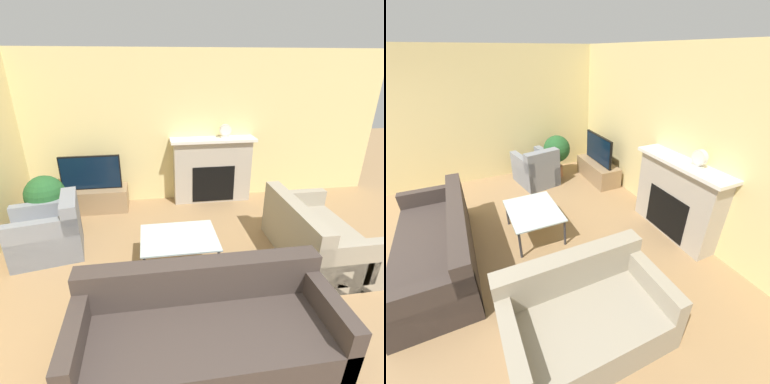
{
  "view_description": "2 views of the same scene",
  "coord_description": "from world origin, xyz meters",
  "views": [
    {
      "loc": [
        -0.39,
        -0.94,
        2.47
      ],
      "look_at": [
        0.16,
        2.77,
        0.84
      ],
      "focal_mm": 28.0,
      "sensor_mm": 36.0,
      "label": 1
    },
    {
      "loc": [
        3.18,
        1.51,
        2.59
      ],
      "look_at": [
        0.15,
        2.92,
        0.73
      ],
      "focal_mm": 24.0,
      "sensor_mm": 36.0,
      "label": 2
    }
  ],
  "objects": [
    {
      "name": "potted_plant",
      "position": [
        -1.96,
        3.38,
        0.63
      ],
      "size": [
        0.59,
        0.59,
        0.95
      ],
      "color": "#AD704C",
      "rests_on": "ground_plane"
    },
    {
      "name": "coffee_table",
      "position": [
        -0.08,
        2.28,
        0.41
      ],
      "size": [
        0.96,
        0.75,
        0.45
      ],
      "color": "#333338",
      "rests_on": "ground_plane"
    },
    {
      "name": "tv",
      "position": [
        -1.41,
        4.14,
        0.71
      ],
      "size": [
        1.02,
        0.06,
        0.6
      ],
      "color": "black",
      "rests_on": "tv_stand"
    },
    {
      "name": "mantel_clock",
      "position": [
        0.99,
        4.29,
        1.34
      ],
      "size": [
        0.21,
        0.07,
        0.24
      ],
      "color": "beige",
      "rests_on": "fireplace"
    },
    {
      "name": "tv_stand",
      "position": [
        -1.41,
        4.14,
        0.21
      ],
      "size": [
        1.18,
        0.48,
        0.41
      ],
      "color": "#997A56",
      "rests_on": "ground_plane"
    },
    {
      "name": "couch_sectional",
      "position": [
        0.01,
        0.94,
        0.29
      ],
      "size": [
        2.25,
        0.92,
        0.82
      ],
      "color": "#3D332D",
      "rests_on": "ground_plane"
    },
    {
      "name": "armchair_by_window",
      "position": [
        -1.81,
        2.84,
        0.3
      ],
      "size": [
        1.01,
        0.88,
        0.82
      ],
      "rotation": [
        0.0,
        0.0,
        -1.38
      ],
      "color": "gray",
      "rests_on": "ground_plane"
    },
    {
      "name": "fireplace",
      "position": [
        0.76,
        4.29,
        0.63
      ],
      "size": [
        1.55,
        0.39,
        1.21
      ],
      "color": "#B2A899",
      "rests_on": "ground_plane"
    },
    {
      "name": "wall_back",
      "position": [
        0.0,
        4.49,
        1.35
      ],
      "size": [
        8.09,
        0.06,
        2.7
      ],
      "color": "beige",
      "rests_on": "ground_plane"
    },
    {
      "name": "couch_loveseat",
      "position": [
        1.75,
        2.25,
        0.29
      ],
      "size": [
        0.94,
        1.57,
        0.82
      ],
      "rotation": [
        0.0,
        0.0,
        1.57
      ],
      "color": "#9E937F",
      "rests_on": "ground_plane"
    }
  ]
}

